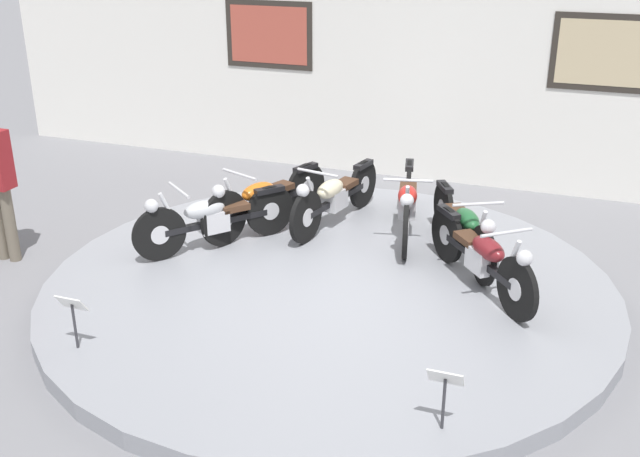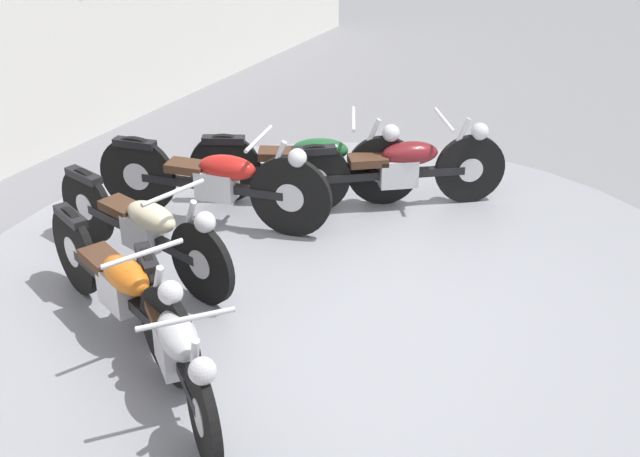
% 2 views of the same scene
% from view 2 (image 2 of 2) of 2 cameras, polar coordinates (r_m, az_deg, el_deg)
% --- Properties ---
extents(ground_plane, '(60.00, 60.00, 0.00)m').
position_cam_2_polar(ground_plane, '(6.50, 1.56, -5.54)').
color(ground_plane, slate).
extents(display_platform, '(5.84, 5.84, 0.17)m').
position_cam_2_polar(display_platform, '(6.46, 1.57, -4.90)').
color(display_platform, gray).
rests_on(display_platform, ground_plane).
extents(motorcycle_silver, '(1.25, 1.57, 0.78)m').
position_cam_2_polar(motorcycle_silver, '(5.33, -9.26, -7.19)').
color(motorcycle_silver, black).
rests_on(motorcycle_silver, display_platform).
extents(motorcycle_orange, '(0.80, 1.88, 0.80)m').
position_cam_2_polar(motorcycle_orange, '(5.92, -12.64, -3.50)').
color(motorcycle_orange, black).
rests_on(motorcycle_orange, display_platform).
extents(motorcycle_cream, '(0.57, 1.94, 0.78)m').
position_cam_2_polar(motorcycle_cream, '(6.65, -11.19, 0.13)').
color(motorcycle_cream, black).
rests_on(motorcycle_cream, display_platform).
extents(motorcycle_red, '(0.61, 1.99, 0.82)m').
position_cam_2_polar(motorcycle_red, '(7.26, -6.65, 3.14)').
color(motorcycle_red, black).
rests_on(motorcycle_red, display_platform).
extents(motorcycle_green, '(0.99, 1.75, 0.78)m').
position_cam_2_polar(motorcycle_green, '(7.60, -0.74, 4.28)').
color(motorcycle_green, black).
rests_on(motorcycle_green, display_platform).
extents(motorcycle_maroon, '(1.29, 1.55, 0.78)m').
position_cam_2_polar(motorcycle_maroon, '(7.55, 5.03, 3.99)').
color(motorcycle_maroon, black).
rests_on(motorcycle_maroon, display_platform).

